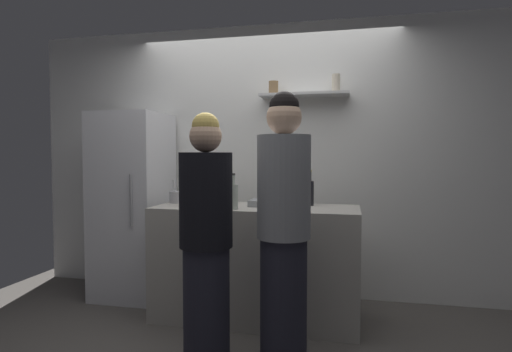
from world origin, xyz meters
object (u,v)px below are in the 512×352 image
Objects in this scene: refrigerator at (133,205)px; wine_bottle_pale_glass at (233,196)px; wine_bottle_dark_glass at (310,192)px; baking_pan at (271,203)px; person_grey_hoodie at (284,230)px; utensil_holder at (176,197)px; wine_bottle_amber_glass at (186,191)px; water_bottle_plastic at (202,190)px; person_blonde at (206,241)px.

wine_bottle_pale_glass is at bearing -23.93° from refrigerator.
refrigerator reaches higher than wine_bottle_dark_glass.
person_grey_hoodie is (0.23, -0.76, -0.08)m from baking_pan.
wine_bottle_dark_glass is (1.17, 0.07, 0.06)m from utensil_holder.
utensil_holder is at bearing 177.75° from baking_pan.
wine_bottle_pale_glass is at bearing -25.62° from utensil_holder.
refrigerator reaches higher than wine_bottle_amber_glass.
water_bottle_plastic is 0.14× the size of person_grey_hoodie.
person_grey_hoodie is (0.49, 0.09, 0.08)m from person_blonde.
refrigerator reaches higher than wine_bottle_pale_glass.
wine_bottle_amber_glass is 0.18× the size of person_grey_hoodie.
wine_bottle_dark_glass is 1.23× the size of water_bottle_plastic.
refrigerator is 8.40× the size of utensil_holder.
water_bottle_plastic is at bearing 83.22° from wine_bottle_amber_glass.
wine_bottle_amber_glass reaches higher than baking_pan.
wine_bottle_pale_glass is 0.17× the size of person_blonde.
person_grey_hoodie is at bearing -34.21° from wine_bottle_amber_glass.
refrigerator is 1.58m from person_blonde.
person_blonde is (0.39, -0.99, -0.24)m from water_bottle_plastic.
refrigerator is at bearing -133.52° from person_blonde.
person_blonde is 0.50m from person_grey_hoodie.
refrigerator is 5.13× the size of baking_pan.
wine_bottle_dark_glass is at bearing -118.06° from person_grey_hoodie.
person_grey_hoodie is at bearing -36.39° from utensil_holder.
person_blonde is 0.93× the size of person_grey_hoodie.
baking_pan is 1.14× the size of wine_bottle_dark_glass.
baking_pan is 1.41× the size of water_bottle_plastic.
wine_bottle_pale_glass is 0.45m from wine_bottle_amber_glass.
baking_pan is 0.86m from utensil_holder.
person_blonde is (1.13, -1.10, -0.08)m from refrigerator.
wine_bottle_dark_glass is 1.15m from person_blonde.
refrigerator is 7.24× the size of water_bottle_plastic.
refrigerator reaches higher than utensil_holder.
wine_bottle_dark_glass is at bearing -4.73° from refrigerator.
wine_bottle_amber_glass reaches higher than wine_bottle_pale_glass.
person_blonde is at bearing -91.06° from wine_bottle_pale_glass.
utensil_holder is 0.12× the size of person_grey_hoodie.
refrigerator is at bearing -54.68° from person_grey_hoodie.
baking_pan is at bearing 11.79° from wine_bottle_amber_glass.
refrigerator is at bearing 158.05° from utensil_holder.
person_blonde is at bearing -12.25° from person_grey_hoodie.
wine_bottle_amber_glass is 0.19× the size of person_blonde.
wine_bottle_amber_glass is 1.12m from person_grey_hoodie.
refrigerator is 1.71m from wine_bottle_dark_glass.
wine_bottle_amber_glass is 0.28m from water_bottle_plastic.
wine_bottle_pale_glass reaches higher than baking_pan.
wine_bottle_pale_glass is 0.64m from person_blonde.
wine_bottle_pale_glass is (0.61, -0.29, 0.05)m from utensil_holder.
wine_bottle_amber_glass is at bearing -46.25° from utensil_holder.
person_blonde is (0.43, -0.71, -0.25)m from wine_bottle_amber_glass.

